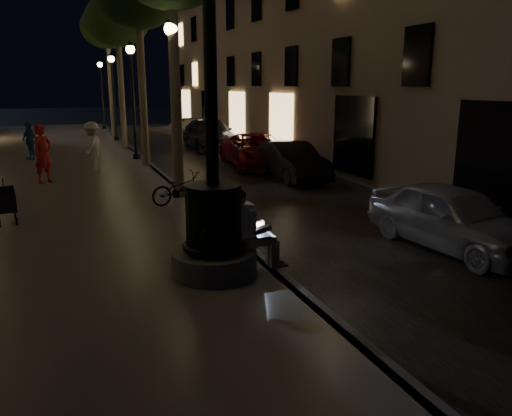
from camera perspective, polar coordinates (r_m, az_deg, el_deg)
name	(u,v)px	position (r m, az deg, el deg)	size (l,w,h in m)	color
ground	(148,167)	(20.98, -12.27, 4.65)	(120.00, 120.00, 0.00)	black
cobble_lane	(218,162)	(21.64, -4.38, 5.23)	(6.00, 45.00, 0.02)	black
promenade	(42,170)	(20.74, -23.27, 4.02)	(8.00, 45.00, 0.20)	slate
curb_strip	(148,164)	(20.97, -12.28, 4.92)	(0.25, 45.00, 0.20)	#59595B
fountain_lamppost	(213,215)	(8.05, -4.88, -0.75)	(1.40, 1.40, 5.21)	#59595B
seated_man_laptop	(249,228)	(8.31, -0.78, -2.25)	(1.02, 0.35, 1.39)	tan
tree_third	(117,22)	(25.81, -15.59, 19.82)	(3.00, 3.00, 7.20)	#6B604C
tree_far	(107,28)	(31.79, -16.67, 19.06)	(3.00, 3.00, 7.50)	#6B604C
lamp_curb_a	(173,85)	(13.79, -9.44, 13.67)	(0.36, 0.36, 4.81)	black
lamp_curb_b	(132,85)	(21.68, -13.95, 13.45)	(0.36, 0.36, 4.81)	black
lamp_curb_c	(113,85)	(29.63, -16.05, 13.32)	(0.36, 0.36, 4.81)	black
lamp_curb_d	(101,85)	(37.60, -17.26, 13.23)	(0.36, 0.36, 4.81)	black
stroller	(6,202)	(12.49, -26.71, 0.67)	(0.50, 1.00, 1.01)	black
car_front	(453,217)	(10.78, 21.57, -0.97)	(1.56, 3.87, 1.32)	#A8ABB0
car_second	(291,161)	(17.66, 4.02, 5.40)	(1.38, 3.97, 1.31)	black
car_third	(257,150)	(20.28, 0.12, 6.59)	(2.25, 4.88, 1.35)	maroon
car_rear	(210,134)	(26.30, -5.31, 8.39)	(2.14, 5.27, 1.53)	#323338
car_fifth	(188,130)	(30.94, -7.78, 8.88)	(1.33, 3.81, 1.25)	#9D9E99
pedestrian_red	(43,154)	(17.19, -23.15, 5.70)	(0.68, 0.45, 1.86)	red
pedestrian_white	(93,147)	(18.92, -18.16, 6.66)	(1.16, 0.66, 1.79)	white
pedestrian_blue	(30,141)	(23.06, -24.45, 7.01)	(0.92, 0.38, 1.57)	#285595
bicycle	(180,188)	(13.20, -8.66, 2.26)	(0.56, 1.60, 0.84)	black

